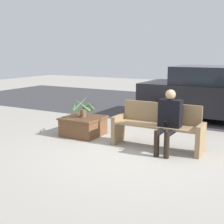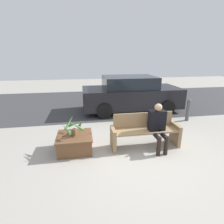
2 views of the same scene
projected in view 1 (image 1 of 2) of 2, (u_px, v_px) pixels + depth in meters
name	position (u px, v px, depth m)	size (l,w,h in m)	color
ground_plane	(139.00, 151.00, 6.13)	(30.00, 30.00, 0.00)	#9E998E
road_surface	(204.00, 108.00, 10.70)	(20.00, 6.00, 0.01)	#38383A
bench	(158.00, 126.00, 6.26)	(1.84, 0.49, 0.90)	#8C704C
person_seated	(169.00, 118.00, 5.92)	(0.43, 0.59, 1.22)	black
planter_box	(83.00, 125.00, 7.24)	(0.89, 0.84, 0.43)	brown
potted_plant	(83.00, 107.00, 7.17)	(0.57, 0.57, 0.49)	brown
parked_car	(217.00, 94.00, 8.75)	(4.24, 1.98, 1.52)	black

